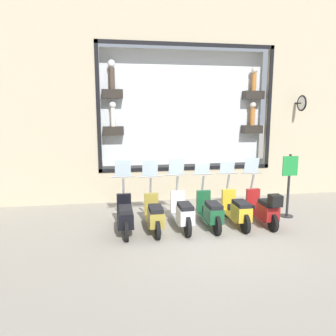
{
  "coord_description": "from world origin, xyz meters",
  "views": [
    {
      "loc": [
        -7.17,
        2.49,
        2.97
      ],
      "look_at": [
        2.05,
        0.88,
        1.33
      ],
      "focal_mm": 35.0,
      "sensor_mm": 36.0,
      "label": 1
    }
  ],
  "objects_px": {
    "scooter_red_0": "(264,208)",
    "scooter_black_5": "(125,216)",
    "scooter_olive_4": "(154,215)",
    "shop_sign_post": "(289,183)",
    "scooter_green_2": "(210,211)",
    "scooter_white_3": "(183,212)",
    "scooter_yellow_1": "(237,210)"
  },
  "relations": [
    {
      "from": "scooter_green_2",
      "to": "scooter_black_5",
      "type": "height_order",
      "value": "scooter_black_5"
    },
    {
      "from": "scooter_yellow_1",
      "to": "scooter_white_3",
      "type": "relative_size",
      "value": 1.0
    },
    {
      "from": "scooter_red_0",
      "to": "scooter_black_5",
      "type": "xyz_separation_m",
      "value": [
        0.07,
        3.62,
        -0.03
      ]
    },
    {
      "from": "scooter_white_3",
      "to": "scooter_black_5",
      "type": "bearing_deg",
      "value": 90.07
    },
    {
      "from": "scooter_red_0",
      "to": "scooter_white_3",
      "type": "xyz_separation_m",
      "value": [
        0.07,
        2.17,
        -0.02
      ]
    },
    {
      "from": "scooter_black_5",
      "to": "scooter_olive_4",
      "type": "bearing_deg",
      "value": -90.28
    },
    {
      "from": "scooter_olive_4",
      "to": "scooter_white_3",
      "type": "bearing_deg",
      "value": -89.59
    },
    {
      "from": "scooter_yellow_1",
      "to": "scooter_olive_4",
      "type": "distance_m",
      "value": 2.17
    },
    {
      "from": "scooter_black_5",
      "to": "scooter_yellow_1",
      "type": "bearing_deg",
      "value": -90.07
    },
    {
      "from": "scooter_yellow_1",
      "to": "shop_sign_post",
      "type": "xyz_separation_m",
      "value": [
        0.46,
        -1.69,
        0.54
      ]
    },
    {
      "from": "shop_sign_post",
      "to": "scooter_white_3",
      "type": "bearing_deg",
      "value": 98.27
    },
    {
      "from": "scooter_white_3",
      "to": "scooter_olive_4",
      "type": "height_order",
      "value": "scooter_white_3"
    },
    {
      "from": "scooter_yellow_1",
      "to": "scooter_white_3",
      "type": "xyz_separation_m",
      "value": [
        0.01,
        1.45,
        0.01
      ]
    },
    {
      "from": "scooter_white_3",
      "to": "shop_sign_post",
      "type": "height_order",
      "value": "shop_sign_post"
    },
    {
      "from": "scooter_olive_4",
      "to": "shop_sign_post",
      "type": "relative_size",
      "value": 1.0
    },
    {
      "from": "scooter_white_3",
      "to": "scooter_red_0",
      "type": "bearing_deg",
      "value": -91.88
    },
    {
      "from": "scooter_white_3",
      "to": "scooter_olive_4",
      "type": "bearing_deg",
      "value": 90.41
    },
    {
      "from": "scooter_white_3",
      "to": "scooter_black_5",
      "type": "height_order",
      "value": "scooter_white_3"
    },
    {
      "from": "scooter_yellow_1",
      "to": "scooter_olive_4",
      "type": "xyz_separation_m",
      "value": [
        0.0,
        2.17,
        -0.01
      ]
    },
    {
      "from": "scooter_green_2",
      "to": "scooter_olive_4",
      "type": "bearing_deg",
      "value": 89.94
    },
    {
      "from": "scooter_red_0",
      "to": "scooter_olive_4",
      "type": "relative_size",
      "value": 1.0
    },
    {
      "from": "scooter_red_0",
      "to": "scooter_yellow_1",
      "type": "distance_m",
      "value": 0.73
    },
    {
      "from": "scooter_black_5",
      "to": "scooter_green_2",
      "type": "bearing_deg",
      "value": -90.13
    },
    {
      "from": "shop_sign_post",
      "to": "scooter_black_5",
      "type": "bearing_deg",
      "value": 95.7
    },
    {
      "from": "scooter_green_2",
      "to": "scooter_white_3",
      "type": "relative_size",
      "value": 1.0
    },
    {
      "from": "scooter_yellow_1",
      "to": "scooter_white_3",
      "type": "bearing_deg",
      "value": 89.79
    },
    {
      "from": "scooter_red_0",
      "to": "scooter_olive_4",
      "type": "height_order",
      "value": "scooter_olive_4"
    },
    {
      "from": "scooter_black_5",
      "to": "shop_sign_post",
      "type": "distance_m",
      "value": 4.64
    },
    {
      "from": "scooter_yellow_1",
      "to": "scooter_green_2",
      "type": "distance_m",
      "value": 0.72
    },
    {
      "from": "scooter_green_2",
      "to": "scooter_olive_4",
      "type": "xyz_separation_m",
      "value": [
        0.0,
        1.45,
        -0.0
      ]
    },
    {
      "from": "scooter_yellow_1",
      "to": "scooter_white_3",
      "type": "height_order",
      "value": "scooter_white_3"
    },
    {
      "from": "scooter_olive_4",
      "to": "shop_sign_post",
      "type": "xyz_separation_m",
      "value": [
        0.46,
        -3.86,
        0.55
      ]
    }
  ]
}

